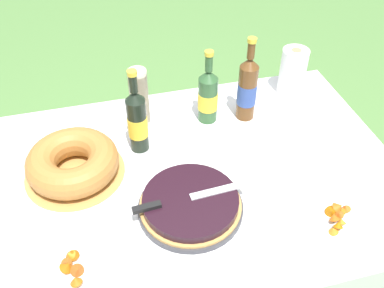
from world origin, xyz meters
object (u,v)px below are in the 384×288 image
at_px(cider_bottle_green, 208,96).
at_px(cider_bottle_amber, 247,89).
at_px(serving_knife, 181,199).
at_px(snack_plate_near, 338,219).
at_px(paper_towel_roll, 293,72).
at_px(bundt_cake, 73,163).
at_px(cup_stack, 139,98).
at_px(juice_bottle_red, 137,121).
at_px(snack_plate_left, 70,269).
at_px(berry_tart, 190,204).

distance_m(cider_bottle_green, cider_bottle_amber, 0.15).
distance_m(serving_knife, snack_plate_near, 0.49).
height_order(cider_bottle_green, snack_plate_near, cider_bottle_green).
relative_size(cider_bottle_amber, paper_towel_roll, 1.71).
height_order(cider_bottle_green, paper_towel_roll, cider_bottle_green).
distance_m(bundt_cake, paper_towel_roll, 0.97).
bearing_deg(cider_bottle_amber, cup_stack, 170.69).
xyz_separation_m(juice_bottle_red, snack_plate_left, (-0.28, -0.47, -0.12)).
distance_m(berry_tart, cider_bottle_green, 0.48).
relative_size(cider_bottle_amber, snack_plate_left, 1.67).
height_order(berry_tart, cup_stack, cup_stack).
relative_size(bundt_cake, cider_bottle_amber, 0.99).
bearing_deg(bundt_cake, cider_bottle_amber, 13.03).
bearing_deg(serving_knife, snack_plate_near, -22.62).
relative_size(berry_tart, snack_plate_near, 1.49).
relative_size(berry_tart, juice_bottle_red, 1.01).
bearing_deg(cup_stack, paper_towel_roll, 4.06).
height_order(snack_plate_near, paper_towel_roll, paper_towel_roll).
xyz_separation_m(berry_tart, bundt_cake, (-0.35, 0.26, 0.03)).
bearing_deg(snack_plate_near, paper_towel_roll, 77.84).
bearing_deg(cup_stack, cider_bottle_amber, -9.31).
bearing_deg(paper_towel_roll, serving_knife, -138.97).
relative_size(serving_knife, snack_plate_near, 1.65).
bearing_deg(paper_towel_roll, cup_stack, -175.94).
distance_m(cider_bottle_green, paper_towel_roll, 0.41).
distance_m(berry_tart, snack_plate_left, 0.41).
xyz_separation_m(serving_knife, paper_towel_roll, (0.61, 0.53, 0.04)).
height_order(serving_knife, cup_stack, cup_stack).
relative_size(bundt_cake, cider_bottle_green, 1.13).
distance_m(berry_tart, juice_bottle_red, 0.37).
relative_size(bundt_cake, cup_stack, 1.43).
height_order(serving_knife, paper_towel_roll, paper_towel_roll).
xyz_separation_m(bundt_cake, juice_bottle_red, (0.24, 0.08, 0.07)).
distance_m(bundt_cake, cider_bottle_amber, 0.71).
bearing_deg(cider_bottle_green, snack_plate_left, -134.97).
relative_size(berry_tart, cider_bottle_green, 1.10).
relative_size(cup_stack, snack_plate_left, 1.15).
bearing_deg(juice_bottle_red, paper_towel_roll, 15.69).
relative_size(serving_knife, cider_bottle_amber, 1.08).
bearing_deg(berry_tart, snack_plate_left, -161.23).
bearing_deg(snack_plate_left, juice_bottle_red, 59.31).
xyz_separation_m(berry_tart, paper_towel_roll, (0.58, 0.53, 0.07)).
height_order(serving_knife, cider_bottle_green, cider_bottle_green).
bearing_deg(serving_knife, snack_plate_left, -163.45).
height_order(cup_stack, juice_bottle_red, juice_bottle_red).
bearing_deg(snack_plate_near, cider_bottle_green, 112.57).
height_order(berry_tart, paper_towel_roll, paper_towel_roll).
bearing_deg(cider_bottle_amber, cider_bottle_green, 171.77).
distance_m(bundt_cake, cup_stack, 0.36).
bearing_deg(berry_tart, cider_bottle_green, 67.32).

